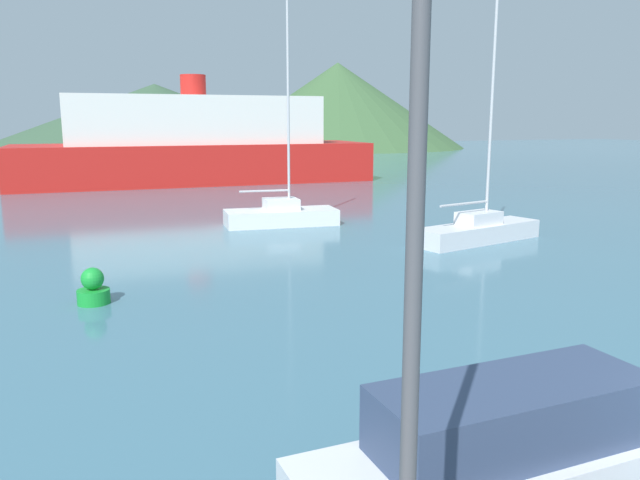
% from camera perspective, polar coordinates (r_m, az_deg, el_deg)
% --- Properties ---
extents(streetlamp, '(0.43, 0.43, 5.61)m').
position_cam_1_polar(streetlamp, '(4.03, 8.95, 10.05)').
color(streetlamp, '#4C4C51').
rests_on(streetlamp, dock).
extents(motorboat_near, '(8.07, 1.85, 2.07)m').
position_cam_1_polar(motorboat_near, '(9.54, 22.27, -16.96)').
color(motorboat_near, silver).
rests_on(motorboat_near, ground_plane).
extents(sailboat_inner, '(6.07, 2.80, 10.17)m').
position_cam_1_polar(sailboat_inner, '(26.01, 14.27, 1.00)').
color(sailboat_inner, silver).
rests_on(sailboat_inner, ground_plane).
extents(sailboat_middle, '(5.38, 2.47, 10.06)m').
position_cam_1_polar(sailboat_middle, '(29.29, -3.57, 2.40)').
color(sailboat_middle, white).
rests_on(sailboat_middle, ground_plane).
extents(ferry_distant, '(27.30, 8.54, 8.25)m').
position_cam_1_polar(ferry_distant, '(50.25, -11.33, 8.52)').
color(ferry_distant, red).
rests_on(ferry_distant, ground_plane).
extents(buoy_marker, '(0.86, 0.86, 0.99)m').
position_cam_1_polar(buoy_marker, '(17.87, -20.03, -4.21)').
color(buoy_marker, green).
rests_on(buoy_marker, ground_plane).
extents(hill_central, '(54.76, 54.76, 10.26)m').
position_cam_1_polar(hill_central, '(101.38, -14.78, 10.75)').
color(hill_central, '#38563D').
rests_on(hill_central, ground_plane).
extents(hill_east, '(44.33, 44.33, 14.68)m').
position_cam_1_polar(hill_east, '(112.79, 1.62, 12.20)').
color(hill_east, '#3D6038').
rests_on(hill_east, ground_plane).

